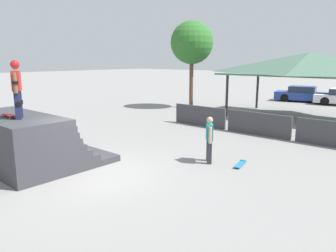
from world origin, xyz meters
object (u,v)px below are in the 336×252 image
at_px(skateboard_on_deck, 9,115).
at_px(parked_car_blue, 303,94).
at_px(skateboard_on_ground, 240,164).
at_px(tree_beside_pavilion, 192,43).
at_px(skater_on_deck, 17,85).
at_px(bystander_walking, 209,137).

relative_size(skateboard_on_deck, parked_car_blue, 0.18).
distance_m(skateboard_on_ground, tree_beside_pavilion, 13.95).
xyz_separation_m(skater_on_deck, bystander_walking, (3.84, 4.60, -1.82)).
distance_m(bystander_walking, tree_beside_pavilion, 13.35).
bearing_deg(skateboard_on_deck, skater_on_deck, 17.20).
height_order(skateboard_on_deck, tree_beside_pavilion, tree_beside_pavilion).
bearing_deg(skateboard_on_ground, skater_on_deck, 123.01).
relative_size(bystander_walking, tree_beside_pavilion, 0.26).
bearing_deg(skateboard_on_ground, skateboard_on_deck, 121.19).
height_order(skater_on_deck, bystander_walking, skater_on_deck).
xyz_separation_m(skater_on_deck, tree_beside_pavilion, (-4.41, 14.43, 1.87)).
bearing_deg(parked_car_blue, tree_beside_pavilion, -130.40).
bearing_deg(tree_beside_pavilion, parked_car_blue, 60.98).
relative_size(skateboard_on_deck, bystander_walking, 0.53).
bearing_deg(skater_on_deck, skateboard_on_ground, 77.41).
relative_size(skater_on_deck, skateboard_on_deck, 2.09).
distance_m(bystander_walking, skateboard_on_ground, 1.35).
xyz_separation_m(bystander_walking, skateboard_on_ground, (0.99, 0.40, -0.82)).
bearing_deg(tree_beside_pavilion, skateboard_on_ground, -45.56).
relative_size(skateboard_on_deck, skateboard_on_ground, 0.95).
height_order(skateboard_on_deck, bystander_walking, skateboard_on_deck).
bearing_deg(skater_on_deck, parked_car_blue, 120.22).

